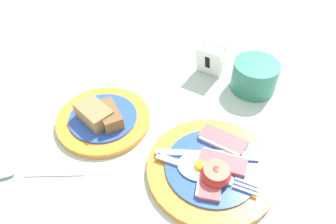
{
  "coord_description": "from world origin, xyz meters",
  "views": [
    {
      "loc": [
        0.17,
        -0.37,
        0.49
      ],
      "look_at": [
        -0.0,
        0.07,
        0.02
      ],
      "focal_mm": 35.0,
      "sensor_mm": 36.0,
      "label": 1
    }
  ],
  "objects": [
    {
      "name": "teaspoon_by_saucer",
      "position": [
        -0.21,
        -0.16,
        0.01
      ],
      "size": [
        0.19,
        0.09,
        0.01
      ],
      "rotation": [
        0.0,
        0.0,
        3.54
      ],
      "color": "silver",
      "rests_on": "ground_plane"
    },
    {
      "name": "bread_plate",
      "position": [
        -0.12,
        0.01,
        0.01
      ],
      "size": [
        0.19,
        0.19,
        0.05
      ],
      "color": "orange",
      "rests_on": "ground_plane"
    },
    {
      "name": "ground_plane",
      "position": [
        0.0,
        0.0,
        0.0
      ],
      "size": [
        3.0,
        3.0,
        0.0
      ],
      "primitive_type": "plane",
      "color": "#B7CCB7"
    },
    {
      "name": "breakfast_plate",
      "position": [
        0.12,
        -0.03,
        0.01
      ],
      "size": [
        0.23,
        0.23,
        0.04
      ],
      "color": "orange",
      "rests_on": "ground_plane"
    },
    {
      "name": "sugar_cup",
      "position": [
        0.14,
        0.23,
        0.04
      ],
      "size": [
        0.1,
        0.1,
        0.07
      ],
      "color": "#337F6B",
      "rests_on": "ground_plane"
    },
    {
      "name": "number_card",
      "position": [
        0.03,
        0.24,
        0.04
      ],
      "size": [
        0.07,
        0.05,
        0.07
      ],
      "rotation": [
        0.0,
        0.0,
        -0.16
      ],
      "color": "white",
      "rests_on": "ground_plane"
    }
  ]
}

